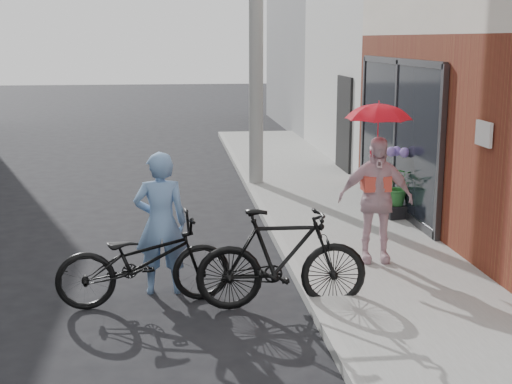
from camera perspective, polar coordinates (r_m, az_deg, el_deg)
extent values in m
plane|color=black|center=(8.46, -2.56, -8.15)|extent=(80.00, 80.00, 0.00)
cube|color=gray|center=(10.67, 7.95, -3.60)|extent=(2.20, 24.00, 0.12)
cube|color=#9E9E99|center=(10.44, 1.76, -3.85)|extent=(0.12, 24.00, 0.12)
cube|color=black|center=(12.12, 11.19, 4.45)|extent=(0.06, 3.80, 2.40)
cube|color=white|center=(9.01, 17.77, 4.46)|extent=(0.04, 0.40, 0.30)
cube|color=silver|center=(18.63, 18.32, 13.29)|extent=(8.00, 6.00, 7.00)
cube|color=gray|center=(25.16, 11.45, 13.21)|extent=(8.00, 8.00, 7.00)
cylinder|color=#9E9E99|center=(14.03, 0.00, 14.46)|extent=(0.28, 0.28, 7.00)
imported|color=#6D92C2|center=(8.34, -7.63, -2.50)|extent=(0.62, 0.42, 1.69)
imported|color=black|center=(8.09, -8.95, -5.44)|extent=(2.02, 0.92, 1.02)
imported|color=black|center=(7.86, 2.08, -5.37)|extent=(1.91, 0.58, 1.14)
imported|color=beige|center=(9.21, 9.53, -0.60)|extent=(0.99, 0.52, 1.62)
imported|color=#F71D33|center=(9.03, 9.79, 6.59)|extent=(0.79, 0.79, 0.70)
cube|color=black|center=(11.70, 11.14, -1.50)|extent=(0.43, 0.43, 0.20)
imported|color=#2E7533|center=(11.62, 11.22, 0.45)|extent=(0.55, 0.48, 0.61)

